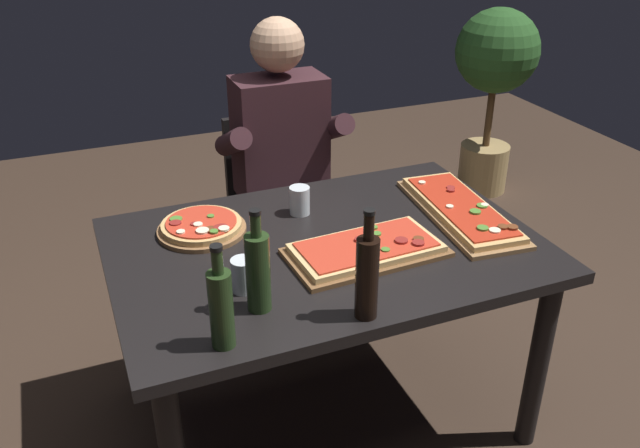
% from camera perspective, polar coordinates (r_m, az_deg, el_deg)
% --- Properties ---
extents(ground_plane, '(6.40, 6.40, 0.00)m').
position_cam_1_polar(ground_plane, '(2.65, 0.43, -15.77)').
color(ground_plane, '#38281E').
extents(dining_table, '(1.40, 0.96, 0.74)m').
position_cam_1_polar(dining_table, '(2.25, 0.48, -3.82)').
color(dining_table, black).
rests_on(dining_table, ground_plane).
extents(pizza_rectangular_front, '(0.52, 0.29, 0.05)m').
position_cam_1_polar(pizza_rectangular_front, '(2.14, 4.01, -2.19)').
color(pizza_rectangular_front, brown).
rests_on(pizza_rectangular_front, dining_table).
extents(pizza_rectangular_left, '(0.29, 0.63, 0.05)m').
position_cam_1_polar(pizza_rectangular_left, '(2.43, 11.95, 1.18)').
color(pizza_rectangular_left, olive).
rests_on(pizza_rectangular_left, dining_table).
extents(pizza_round_far, '(0.30, 0.30, 0.05)m').
position_cam_1_polar(pizza_round_far, '(2.30, -10.09, -0.25)').
color(pizza_round_far, brown).
rests_on(pizza_round_far, dining_table).
extents(wine_bottle_dark, '(0.07, 0.07, 0.31)m').
position_cam_1_polar(wine_bottle_dark, '(1.83, -5.34, -3.96)').
color(wine_bottle_dark, '#233819').
rests_on(wine_bottle_dark, dining_table).
extents(oil_bottle_amber, '(0.06, 0.06, 0.30)m').
position_cam_1_polar(oil_bottle_amber, '(1.71, -8.47, -6.99)').
color(oil_bottle_amber, '#233819').
rests_on(oil_bottle_amber, dining_table).
extents(vinegar_bottle_green, '(0.06, 0.06, 0.33)m').
position_cam_1_polar(vinegar_bottle_green, '(1.80, 4.05, -4.37)').
color(vinegar_bottle_green, black).
rests_on(vinegar_bottle_green, dining_table).
extents(tumbler_near_camera, '(0.07, 0.07, 0.10)m').
position_cam_1_polar(tumbler_near_camera, '(2.38, -1.78, 1.88)').
color(tumbler_near_camera, silver).
rests_on(tumbler_near_camera, dining_table).
extents(tumbler_far_side, '(0.07, 0.07, 0.10)m').
position_cam_1_polar(tumbler_far_side, '(1.96, -6.57, -4.37)').
color(tumbler_far_side, silver).
rests_on(tumbler_far_side, dining_table).
extents(diner_chair, '(0.44, 0.44, 0.87)m').
position_cam_1_polar(diner_chair, '(3.07, -3.73, 1.88)').
color(diner_chair, black).
rests_on(diner_chair, ground_plane).
extents(seated_diner, '(0.53, 0.41, 1.33)m').
position_cam_1_polar(seated_diner, '(2.86, -3.10, 5.52)').
color(seated_diner, '#23232D').
rests_on(seated_diner, ground_plane).
extents(potted_plant_corner, '(0.50, 0.50, 1.15)m').
position_cam_1_polar(potted_plant_corner, '(4.23, 14.71, 12.29)').
color(potted_plant_corner, tan).
rests_on(potted_plant_corner, ground_plane).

